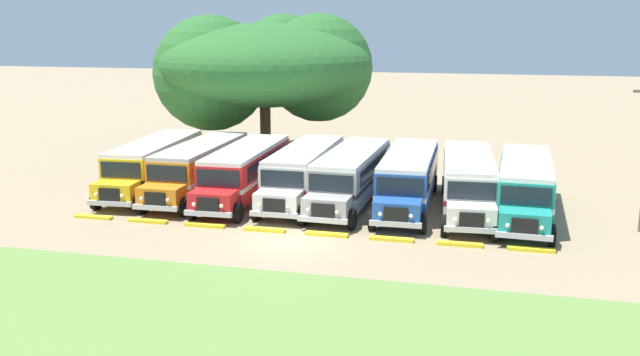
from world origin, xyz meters
TOP-DOWN VIEW (x-y plane):
  - ground_plane at (0.00, 0.00)m, footprint 220.00×220.00m
  - foreground_grass_strip at (0.00, -9.54)m, footprint 80.00×11.85m
  - parked_bus_slot_0 at (-10.43, 7.83)m, footprint 3.32×10.94m
  - parked_bus_slot_1 at (-7.47, 7.62)m, footprint 2.83×10.86m
  - parked_bus_slot_2 at (-4.56, 7.22)m, footprint 2.95×10.87m
  - parked_bus_slot_3 at (-1.33, 7.84)m, footprint 2.77×10.85m
  - parked_bus_slot_4 at (1.39, 7.51)m, footprint 2.97×10.88m
  - parked_bus_slot_5 at (4.48, 7.65)m, footprint 2.86×10.86m
  - parked_bus_slot_6 at (7.61, 7.56)m, footprint 3.26×10.92m
  - parked_bus_slot_7 at (10.44, 7.17)m, footprint 3.05×10.89m
  - curb_wheelstop_0 at (-10.53, 1.33)m, footprint 2.00×0.36m
  - curb_wheelstop_1 at (-7.52, 1.33)m, footprint 2.00×0.36m
  - curb_wheelstop_2 at (-4.51, 1.33)m, footprint 2.00×0.36m
  - curb_wheelstop_3 at (-1.50, 1.33)m, footprint 2.00×0.36m
  - curb_wheelstop_4 at (1.50, 1.33)m, footprint 2.00×0.36m
  - curb_wheelstop_5 at (4.51, 1.33)m, footprint 2.00×0.36m
  - curb_wheelstop_6 at (7.52, 1.33)m, footprint 2.00×0.36m
  - curb_wheelstop_7 at (10.53, 1.33)m, footprint 2.00×0.36m
  - broad_shade_tree at (-7.22, 19.09)m, footprint 15.22×15.01m

SIDE VIEW (x-z plane):
  - ground_plane at x=0.00m, z-range 0.00..0.00m
  - foreground_grass_strip at x=0.00m, z-range 0.00..0.01m
  - curb_wheelstop_0 at x=-10.53m, z-range 0.00..0.15m
  - curb_wheelstop_1 at x=-7.52m, z-range 0.00..0.15m
  - curb_wheelstop_2 at x=-4.51m, z-range 0.00..0.15m
  - curb_wheelstop_3 at x=-1.50m, z-range 0.00..0.15m
  - curb_wheelstop_4 at x=1.50m, z-range 0.00..0.15m
  - curb_wheelstop_5 at x=4.51m, z-range 0.00..0.15m
  - curb_wheelstop_6 at x=7.52m, z-range 0.00..0.15m
  - curb_wheelstop_7 at x=10.53m, z-range 0.00..0.15m
  - parked_bus_slot_0 at x=-10.43m, z-range 0.17..2.99m
  - parked_bus_slot_1 at x=-7.47m, z-range 0.17..2.99m
  - parked_bus_slot_2 at x=-4.56m, z-range 0.17..2.99m
  - parked_bus_slot_3 at x=-1.33m, z-range 0.17..2.99m
  - parked_bus_slot_4 at x=1.39m, z-range 0.17..2.99m
  - parked_bus_slot_5 at x=4.48m, z-range 0.17..2.99m
  - parked_bus_slot_6 at x=7.61m, z-range 0.17..2.99m
  - parked_bus_slot_7 at x=10.44m, z-range 0.17..2.99m
  - broad_shade_tree at x=-7.22m, z-range 1.41..11.73m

